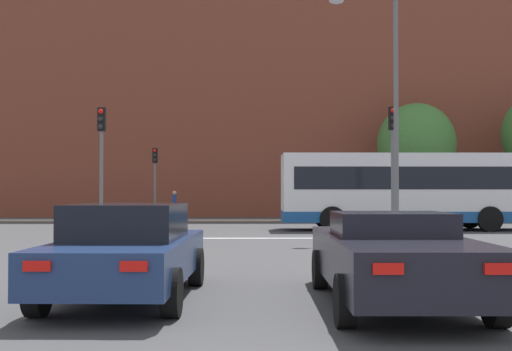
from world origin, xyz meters
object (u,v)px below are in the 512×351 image
object	(u,v)px
car_roadster_right	(393,256)
traffic_light_near_right	(393,150)
street_lamp_junction	(385,90)
traffic_light_near_left	(101,151)
car_saloon_left	(128,250)
bus_crossing_lead	(404,189)
traffic_light_far_left	(155,172)
pedestrian_waiting	(174,203)
pedestrian_walking_east	(418,202)

from	to	relation	value
car_roadster_right	traffic_light_near_right	distance (m)	13.36
traffic_light_near_right	street_lamp_junction	bearing A→B (deg)	-121.37
car_roadster_right	traffic_light_near_left	bearing A→B (deg)	119.90
traffic_light_near_left	traffic_light_near_right	distance (m)	9.95
car_saloon_left	street_lamp_junction	world-z (taller)	street_lamp_junction
traffic_light_near_left	bus_crossing_lead	bearing A→B (deg)	22.14
car_saloon_left	bus_crossing_lead	xyz separation A→B (m)	(8.15, 16.75, 0.94)
car_saloon_left	traffic_light_far_left	distance (m)	24.91
bus_crossing_lead	street_lamp_junction	xyz separation A→B (m)	(-1.81, -5.04, 3.30)
traffic_light_far_left	street_lamp_junction	size ratio (longest dim) A/B	0.47
traffic_light_near_left	street_lamp_junction	world-z (taller)	street_lamp_junction
traffic_light_near_right	traffic_light_far_left	bearing A→B (deg)	129.15
traffic_light_near_right	pedestrian_waiting	size ratio (longest dim) A/B	2.80
bus_crossing_lead	car_saloon_left	bearing A→B (deg)	154.05
car_saloon_left	pedestrian_waiting	bearing A→B (deg)	96.82
pedestrian_walking_east	bus_crossing_lead	bearing A→B (deg)	105.12
pedestrian_waiting	pedestrian_walking_east	size ratio (longest dim) A/B	0.94
traffic_light_far_left	traffic_light_near_left	distance (m)	12.50
street_lamp_junction	traffic_light_near_left	bearing A→B (deg)	177.56
car_roadster_right	traffic_light_far_left	xyz separation A→B (m)	(-7.13, 25.12, 1.95)
bus_crossing_lead	pedestrian_waiting	world-z (taller)	bus_crossing_lead
car_roadster_right	traffic_light_near_left	distance (m)	14.65
car_roadster_right	car_saloon_left	bearing A→B (deg)	173.26
car_saloon_left	traffic_light_near_right	size ratio (longest dim) A/B	1.01
traffic_light_near_right	car_saloon_left	bearing A→B (deg)	-118.56
bus_crossing_lead	pedestrian_walking_east	distance (m)	8.80
traffic_light_near_left	traffic_light_far_left	bearing A→B (deg)	90.23
pedestrian_waiting	car_roadster_right	bearing A→B (deg)	-171.17
bus_crossing_lead	pedestrian_waiting	xyz separation A→B (m)	(-10.52, 9.09, -0.74)
traffic_light_far_left	pedestrian_waiting	distance (m)	2.28
traffic_light_near_right	street_lamp_junction	world-z (taller)	street_lamp_junction
bus_crossing_lead	traffic_light_far_left	size ratio (longest dim) A/B	2.58
traffic_light_near_left	traffic_light_near_right	bearing A→B (deg)	1.29
pedestrian_walking_east	traffic_light_far_left	bearing A→B (deg)	35.31
street_lamp_junction	car_roadster_right	bearing A→B (deg)	-101.48
traffic_light_near_right	pedestrian_walking_east	distance (m)	13.55
bus_crossing_lead	traffic_light_near_left	world-z (taller)	traffic_light_near_left
traffic_light_near_right	pedestrian_walking_east	size ratio (longest dim) A/B	2.63
car_saloon_left	pedestrian_walking_east	size ratio (longest dim) A/B	2.64
traffic_light_far_left	traffic_light_near_left	bearing A→B (deg)	-89.77
traffic_light_near_left	street_lamp_junction	distance (m)	9.77
street_lamp_junction	pedestrian_waiting	distance (m)	17.08
car_roadster_right	bus_crossing_lead	xyz separation A→B (m)	(4.30, 17.25, 0.99)
street_lamp_junction	pedestrian_walking_east	bearing A→B (deg)	71.10
car_saloon_left	car_roadster_right	size ratio (longest dim) A/B	0.92
street_lamp_junction	pedestrian_waiting	size ratio (longest dim) A/B	5.12
traffic_light_far_left	traffic_light_near_right	bearing A→B (deg)	-50.85
car_saloon_left	traffic_light_near_left	xyz separation A→B (m)	(-3.22, 12.12, 2.24)
traffic_light_near_left	pedestrian_walking_east	size ratio (longest dim) A/B	2.59
pedestrian_waiting	pedestrian_walking_east	bearing A→B (deg)	-97.75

